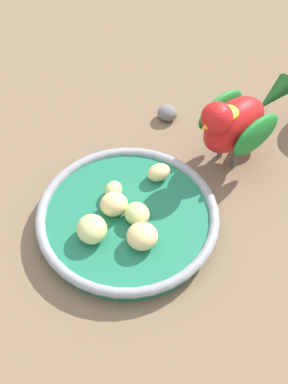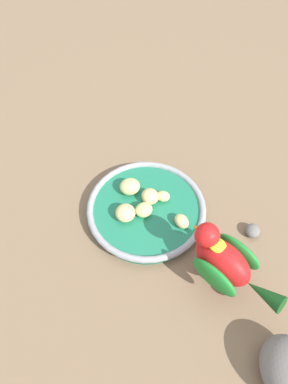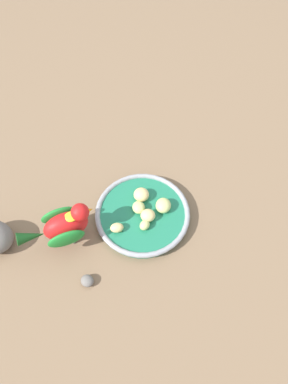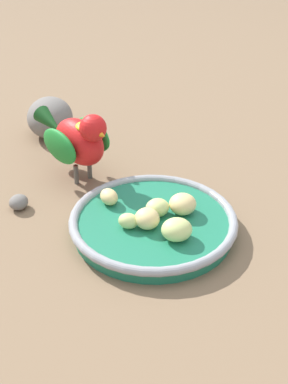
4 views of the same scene
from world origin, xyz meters
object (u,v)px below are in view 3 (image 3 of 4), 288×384
(apple_piece_2, at_px, (141,195))
(pebble_0, at_px, (87,281))
(apple_piece_1, at_px, (117,228))
(apple_piece_3, at_px, (139,207))
(feeding_bowl, at_px, (142,214))
(apple_piece_0, at_px, (163,205))
(apple_piece_5, at_px, (148,215))
(parrot, at_px, (64,225))
(apple_piece_4, at_px, (144,226))

(apple_piece_2, distance_m, pebble_0, 0.24)
(apple_piece_1, bearing_deg, apple_piece_3, 175.68)
(feeding_bowl, distance_m, apple_piece_3, 0.02)
(apple_piece_0, relative_size, apple_piece_1, 1.29)
(apple_piece_2, xyz_separation_m, apple_piece_5, (0.03, 0.05, -0.00))
(apple_piece_1, distance_m, parrot, 0.12)
(apple_piece_2, height_order, pebble_0, apple_piece_2)
(apple_piece_3, height_order, apple_piece_5, apple_piece_5)
(apple_piece_3, relative_size, pebble_0, 1.12)
(apple_piece_3, bearing_deg, apple_piece_2, -151.50)
(apple_piece_1, height_order, apple_piece_2, apple_piece_2)
(apple_piece_0, bearing_deg, pebble_0, -5.16)
(apple_piece_4, bearing_deg, apple_piece_2, -136.58)
(apple_piece_2, distance_m, apple_piece_4, 0.08)
(apple_piece_3, bearing_deg, apple_piece_4, 53.86)
(apple_piece_4, xyz_separation_m, apple_piece_5, (-0.03, -0.01, 0.00))
(apple_piece_0, relative_size, apple_piece_5, 1.15)
(feeding_bowl, height_order, apple_piece_0, apple_piece_0)
(apple_piece_3, bearing_deg, apple_piece_1, -4.32)
(apple_piece_3, distance_m, apple_piece_4, 0.05)
(apple_piece_0, bearing_deg, apple_piece_1, -23.38)
(parrot, bearing_deg, pebble_0, -85.10)
(apple_piece_2, xyz_separation_m, apple_piece_3, (0.03, 0.02, -0.00))
(parrot, bearing_deg, apple_piece_0, -3.42)
(apple_piece_4, bearing_deg, apple_piece_3, -126.14)
(parrot, bearing_deg, apple_piece_1, -14.19)
(apple_piece_3, bearing_deg, parrot, -28.72)
(feeding_bowl, relative_size, apple_piece_2, 6.08)
(pebble_0, bearing_deg, apple_piece_1, -168.49)
(apple_piece_5, bearing_deg, apple_piece_2, -125.91)
(apple_piece_1, xyz_separation_m, apple_piece_3, (-0.07, 0.01, 0.00))
(apple_piece_5, bearing_deg, apple_piece_4, 19.36)
(apple_piece_5, distance_m, pebble_0, 0.20)
(apple_piece_2, relative_size, parrot, 0.23)
(apple_piece_1, relative_size, parrot, 0.19)
(feeding_bowl, height_order, parrot, parrot)
(apple_piece_1, relative_size, pebble_0, 1.05)
(apple_piece_2, relative_size, pebble_0, 1.27)
(apple_piece_1, bearing_deg, apple_piece_2, -173.83)
(apple_piece_1, relative_size, apple_piece_3, 0.93)
(pebble_0, bearing_deg, feeding_bowl, -177.65)
(feeding_bowl, distance_m, apple_piece_0, 0.06)
(feeding_bowl, bearing_deg, apple_piece_4, 44.50)
(feeding_bowl, bearing_deg, parrot, -32.53)
(apple_piece_1, height_order, apple_piece_4, same)
(apple_piece_3, height_order, apple_piece_4, apple_piece_3)
(apple_piece_0, height_order, apple_piece_1, apple_piece_0)
(apple_piece_1, xyz_separation_m, apple_piece_2, (-0.10, -0.01, 0.00))
(apple_piece_1, relative_size, apple_piece_2, 0.83)
(apple_piece_2, height_order, apple_piece_4, apple_piece_2)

